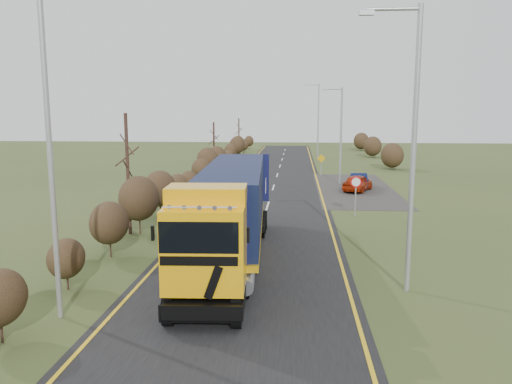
{
  "coord_description": "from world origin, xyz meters",
  "views": [
    {
      "loc": [
        1.84,
        -19.96,
        6.13
      ],
      "look_at": [
        -0.14,
        4.4,
        2.17
      ],
      "focal_mm": 35.0,
      "sensor_mm": 36.0,
      "label": 1
    }
  ],
  "objects_px": {
    "car_red_hatchback": "(358,183)",
    "streetlight_near": "(410,138)",
    "speed_sign": "(356,188)",
    "lorry": "(231,208)",
    "car_blue_sedan": "(358,180)"
  },
  "relations": [
    {
      "from": "lorry",
      "to": "streetlight_near",
      "type": "relative_size",
      "value": 1.5
    },
    {
      "from": "car_blue_sedan",
      "to": "speed_sign",
      "type": "distance_m",
      "value": 11.71
    },
    {
      "from": "lorry",
      "to": "car_red_hatchback",
      "type": "relative_size",
      "value": 3.75
    },
    {
      "from": "lorry",
      "to": "car_blue_sedan",
      "type": "distance_m",
      "value": 22.17
    },
    {
      "from": "car_red_hatchback",
      "to": "speed_sign",
      "type": "xyz_separation_m",
      "value": [
        -1.29,
        -9.68,
        1.04
      ]
    },
    {
      "from": "streetlight_near",
      "to": "car_red_hatchback",
      "type": "bearing_deg",
      "value": 87.31
    },
    {
      "from": "streetlight_near",
      "to": "car_blue_sedan",
      "type": "bearing_deg",
      "value": 86.89
    },
    {
      "from": "speed_sign",
      "to": "car_blue_sedan",
      "type": "bearing_deg",
      "value": 82.32
    },
    {
      "from": "streetlight_near",
      "to": "speed_sign",
      "type": "xyz_separation_m",
      "value": [
        -0.27,
        12.19,
        -3.56
      ]
    },
    {
      "from": "lorry",
      "to": "car_red_hatchback",
      "type": "xyz_separation_m",
      "value": [
        7.4,
        18.87,
        -1.59
      ]
    },
    {
      "from": "lorry",
      "to": "car_blue_sedan",
      "type": "height_order",
      "value": "lorry"
    },
    {
      "from": "lorry",
      "to": "streetlight_near",
      "type": "distance_m",
      "value": 7.66
    },
    {
      "from": "car_red_hatchback",
      "to": "streetlight_near",
      "type": "relative_size",
      "value": 0.4
    },
    {
      "from": "lorry",
      "to": "speed_sign",
      "type": "xyz_separation_m",
      "value": [
        6.11,
        9.19,
        -0.55
      ]
    },
    {
      "from": "lorry",
      "to": "car_blue_sedan",
      "type": "xyz_separation_m",
      "value": [
        7.67,
        20.74,
        -1.64
      ]
    }
  ]
}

